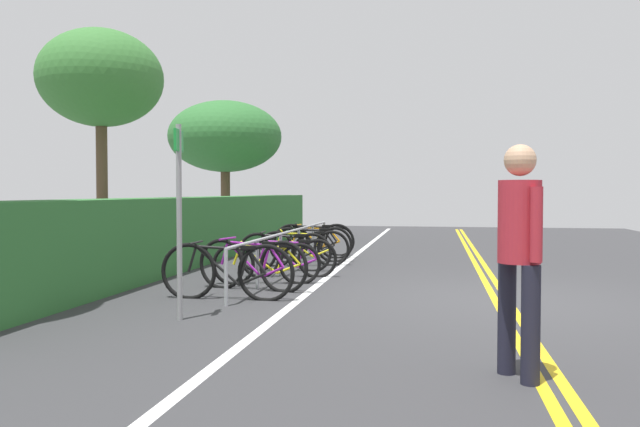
% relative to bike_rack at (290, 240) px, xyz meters
% --- Properties ---
extents(ground_plane, '(35.08, 12.68, 0.05)m').
position_rel_bike_rack_xyz_m(ground_plane, '(-2.45, -3.42, -0.58)').
color(ground_plane, '#353538').
extents(centre_line_yellow_inner, '(31.57, 0.10, 0.00)m').
position_rel_bike_rack_xyz_m(centre_line_yellow_inner, '(-2.45, -3.50, -0.55)').
color(centre_line_yellow_inner, gold).
rests_on(centre_line_yellow_inner, ground_plane).
extents(centre_line_yellow_outer, '(31.57, 0.10, 0.00)m').
position_rel_bike_rack_xyz_m(centre_line_yellow_outer, '(-2.45, -3.34, -0.55)').
color(centre_line_yellow_outer, gold).
rests_on(centre_line_yellow_outer, ground_plane).
extents(bike_lane_stripe_white, '(31.57, 0.12, 0.00)m').
position_rel_bike_rack_xyz_m(bike_lane_stripe_white, '(-2.45, -0.80, -0.55)').
color(bike_lane_stripe_white, white).
rests_on(bike_lane_stripe_white, ground_plane).
extents(bike_rack, '(7.06, 0.05, 0.74)m').
position_rel_bike_rack_xyz_m(bike_rack, '(0.00, 0.00, 0.00)').
color(bike_rack, '#9EA0A5').
rests_on(bike_rack, ground_plane).
extents(bicycle_0, '(0.46, 1.84, 0.79)m').
position_rel_bike_rack_xyz_m(bicycle_0, '(-3.04, 0.14, -0.18)').
color(bicycle_0, black).
rests_on(bicycle_0, ground_plane).
extents(bicycle_1, '(0.50, 1.74, 0.78)m').
position_rel_bike_rack_xyz_m(bicycle_1, '(-2.20, 0.05, -0.19)').
color(bicycle_1, black).
rests_on(bicycle_1, ground_plane).
extents(bicycle_2, '(0.51, 1.66, 0.68)m').
position_rel_bike_rack_xyz_m(bicycle_2, '(-1.58, -0.00, -0.24)').
color(bicycle_2, black).
rests_on(bicycle_2, ground_plane).
extents(bicycle_3, '(0.46, 1.61, 0.69)m').
position_rel_bike_rack_xyz_m(bicycle_3, '(-0.74, -0.15, -0.24)').
color(bicycle_3, black).
rests_on(bicycle_3, ground_plane).
extents(bicycle_4, '(0.46, 1.71, 0.74)m').
position_rel_bike_rack_xyz_m(bicycle_4, '(0.03, 0.11, -0.21)').
color(bicycle_4, black).
rests_on(bicycle_4, ground_plane).
extents(bicycle_5, '(0.65, 1.72, 0.73)m').
position_rel_bike_rack_xyz_m(bicycle_5, '(0.81, -0.08, -0.22)').
color(bicycle_5, black).
rests_on(bicycle_5, ground_plane).
extents(bicycle_6, '(0.62, 1.64, 0.76)m').
position_rel_bike_rack_xyz_m(bicycle_6, '(1.49, -0.09, -0.20)').
color(bicycle_6, black).
rests_on(bicycle_6, ground_plane).
extents(bicycle_7, '(0.56, 1.70, 0.79)m').
position_rel_bike_rack_xyz_m(bicycle_7, '(2.19, -0.01, -0.19)').
color(bicycle_7, black).
rests_on(bicycle_7, ground_plane).
extents(bicycle_8, '(0.46, 1.77, 0.71)m').
position_rel_bike_rack_xyz_m(bicycle_8, '(2.94, 0.08, -0.22)').
color(bicycle_8, black).
rests_on(bicycle_8, ground_plane).
extents(pedestrian, '(0.44, 0.32, 1.78)m').
position_rel_bike_rack_xyz_m(pedestrian, '(-6.02, -3.19, 0.48)').
color(pedestrian, '#1E1E2D').
rests_on(pedestrian, ground_plane).
extents(sign_post_near, '(0.36, 0.10, 2.17)m').
position_rel_bike_rack_xyz_m(sign_post_near, '(-4.41, 0.23, 0.75)').
color(sign_post_near, gray).
rests_on(sign_post_near, ground_plane).
extents(hedge_backdrop, '(16.01, 0.90, 1.32)m').
position_rel_bike_rack_xyz_m(hedge_backdrop, '(1.50, 2.25, 0.10)').
color(hedge_backdrop, '#2D6B30').
rests_on(hedge_backdrop, ground_plane).
extents(tree_mid, '(2.39, 2.39, 4.57)m').
position_rel_bike_rack_xyz_m(tree_mid, '(0.36, 3.85, 3.05)').
color(tree_mid, brown).
rests_on(tree_mid, ground_plane).
extents(tree_far_right, '(3.49, 3.49, 4.23)m').
position_rel_bike_rack_xyz_m(tree_far_right, '(7.71, 3.86, 2.56)').
color(tree_far_right, brown).
rests_on(tree_far_right, ground_plane).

